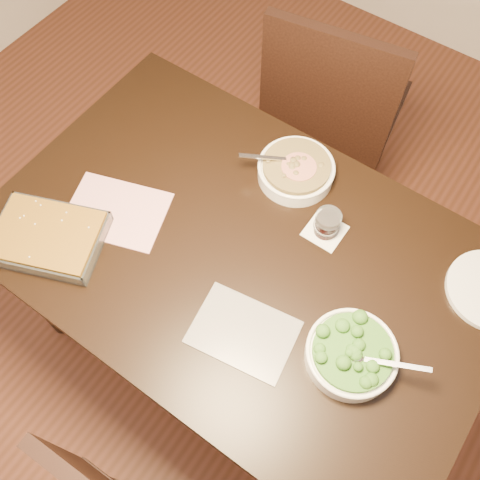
# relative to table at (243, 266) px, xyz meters

# --- Properties ---
(ground) EXTENTS (4.00, 4.00, 0.00)m
(ground) POSITION_rel_table_xyz_m (0.00, 0.00, -0.65)
(ground) COLOR #432113
(ground) RESTS_ON ground
(table) EXTENTS (1.40, 0.90, 0.75)m
(table) POSITION_rel_table_xyz_m (0.00, 0.00, 0.00)
(table) COLOR black
(table) RESTS_ON ground
(magazine_a) EXTENTS (0.33, 0.28, 0.01)m
(magazine_a) POSITION_rel_table_xyz_m (-0.37, -0.11, 0.10)
(magazine_a) COLOR #B43356
(magazine_a) RESTS_ON table
(magazine_b) EXTENTS (0.28, 0.22, 0.00)m
(magazine_b) POSITION_rel_table_xyz_m (0.14, -0.19, 0.10)
(magazine_b) COLOR #24252B
(magazine_b) RESTS_ON table
(coaster) EXTENTS (0.10, 0.10, 0.00)m
(coaster) POSITION_rel_table_xyz_m (0.15, 0.18, 0.10)
(coaster) COLOR white
(coaster) RESTS_ON table
(stew_bowl) EXTENTS (0.23, 0.23, 0.09)m
(stew_bowl) POSITION_rel_table_xyz_m (-0.02, 0.29, 0.13)
(stew_bowl) COLOR white
(stew_bowl) RESTS_ON table
(broccoli_bowl) EXTENTS (0.25, 0.22, 0.09)m
(broccoli_bowl) POSITION_rel_table_xyz_m (0.39, -0.09, 0.13)
(broccoli_bowl) COLOR white
(broccoli_bowl) RESTS_ON table
(baking_dish) EXTENTS (0.35, 0.31, 0.05)m
(baking_dish) POSITION_rel_table_xyz_m (-0.45, -0.28, 0.12)
(baking_dish) COLOR silver
(baking_dish) RESTS_ON table
(wine_tumbler) EXTENTS (0.07, 0.07, 0.08)m
(wine_tumbler) POSITION_rel_table_xyz_m (0.15, 0.18, 0.14)
(wine_tumbler) COLOR black
(wine_tumbler) RESTS_ON coaster
(chair_far) EXTENTS (0.54, 0.54, 0.99)m
(chair_far) POSITION_rel_table_xyz_m (-0.13, 0.76, -0.10)
(chair_far) COLOR black
(chair_far) RESTS_ON ground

